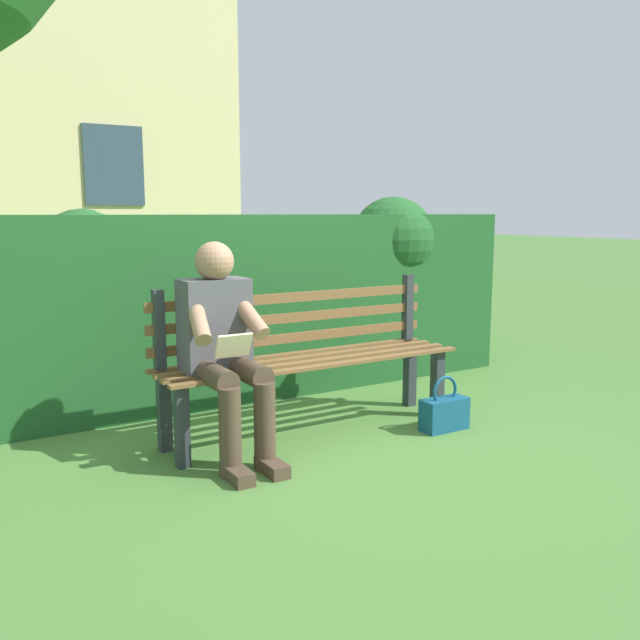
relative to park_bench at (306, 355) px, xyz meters
The scene contains 5 objects.
ground 0.48m from the park_bench, 90.00° to the left, with size 60.00×60.00×0.00m, color #477533.
park_bench is the anchor object (origin of this frame).
person_seated 0.67m from the park_bench, 15.28° to the left, with size 0.44×0.73×1.20m.
hedge_backdrop 1.10m from the park_bench, 94.57° to the right, with size 4.48×0.86×1.50m.
handbag 0.95m from the park_bench, 147.61° to the left, with size 0.31×0.14×0.35m.
Camera 1 is at (2.06, 3.50, 1.36)m, focal length 37.71 mm.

